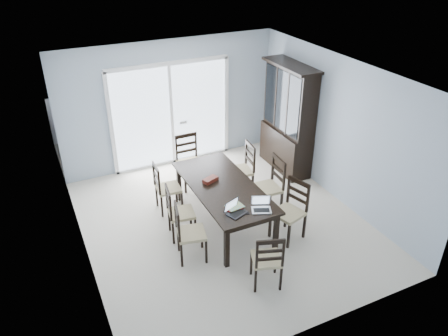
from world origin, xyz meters
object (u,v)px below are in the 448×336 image
Objects in this scene: china_hutch at (288,120)px; chair_left_far at (163,183)px; dining_table at (223,189)px; chair_right_far at (244,163)px; laptop_silver at (261,208)px; laptop_dark at (237,211)px; cell_phone at (246,213)px; game_box at (210,180)px; chair_left_mid at (175,207)px; chair_end_near at (268,256)px; hot_tub at (142,131)px; chair_right_mid at (272,180)px; chair_right_near at (293,204)px; chair_end_far at (189,155)px; chair_left_near at (185,227)px.

chair_left_far is (-2.81, -0.45, -0.51)m from china_hutch.
chair_right_far is at bearing 43.63° from dining_table.
laptop_dark is at bearing -169.62° from laptop_silver.
game_box is at bearing 128.99° from cell_phone.
china_hutch is at bearing 31.71° from dining_table.
china_hutch is 3.16m from chair_left_mid.
chair_end_near is 4.96m from hot_tub.
game_box is (-1.05, 0.23, 0.15)m from chair_right_mid.
hot_tub is (-0.40, 4.18, -0.31)m from cell_phone.
game_box is at bearing 115.74° from chair_left_mid.
chair_end_far reaches higher than chair_right_near.
chair_end_far is (-0.03, 1.48, -0.05)m from dining_table.
chair_end_near is at bearing -61.00° from cell_phone.
laptop_silver reaches higher than hot_tub.
hot_tub is at bearing -77.72° from chair_end_far.
chair_left_near is 4.22× the size of game_box.
chair_left_near reaches higher than chair_end_near.
chair_end_near is at bearing 114.78° from chair_right_near.
game_box is (-0.04, 1.83, 0.23)m from chair_end_near.
laptop_silver is at bearing 95.62° from chair_end_far.
laptop_dark is at bearing -169.27° from cell_phone.
chair_right_near is 3.32× the size of laptop_silver.
chair_right_mid is at bearing -131.03° from china_hutch.
game_box is 3.14m from hot_tub.
chair_right_near reaches higher than cell_phone.
chair_end_far is 1.89m from hot_tub.
chair_left_near is 1.03× the size of chair_left_mid.
game_box is at bearing 80.97° from chair_right_mid.
chair_right_far is at bearing 37.19° from laptop_dark.
laptop_silver reaches higher than dining_table.
chair_right_mid reaches higher than chair_end_near.
chair_end_near is (0.74, -1.62, -0.01)m from chair_left_mid.
dining_table is at bearing -56.91° from game_box.
cell_phone is at bearing -44.43° from laptop_dark.
dining_table is 0.92m from chair_right_mid.
chair_right_near is at bearing 96.32° from chair_left_near.
chair_left_mid is at bearing 133.72° from chair_end_near.
game_box is (-2.16, -1.04, -0.29)m from china_hutch.
hot_tub is at bearing 129.08° from cell_phone.
china_hutch reaches higher than chair_left_far.
chair_end_far is 11.88× the size of cell_phone.
chair_left_mid is 0.56× the size of hot_tub.
hot_tub is at bearing -173.98° from chair_left_near.
chair_right_mid is 1.01× the size of chair_end_far.
chair_right_far is 1.10× the size of chair_end_near.
laptop_dark reaches higher than hot_tub.
china_hutch is at bearing 72.99° from laptop_silver.
chair_right_far is (1.63, 0.75, 0.05)m from chair_left_mid.
game_box is (0.64, -0.59, 0.22)m from chair_left_far.
chair_end_far is at bearing 54.06° from chair_right_far.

